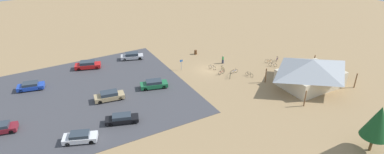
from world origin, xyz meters
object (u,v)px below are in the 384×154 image
at_px(car_green_back_corner, 154,84).
at_px(car_white_inner_stall, 80,137).
at_px(bicycle_red_yard_right, 221,72).
at_px(lot_sign, 181,63).
at_px(car_red_by_curb, 88,65).
at_px(bike_pavilion, 311,71).
at_px(car_maroon_front_row, 0,128).
at_px(bicycle_orange_lone_east, 269,61).
at_px(car_tan_far_end, 109,96).
at_px(car_silver_end_stall, 132,56).
at_px(bicycle_green_yard_center, 230,76).
at_px(visitor_at_bikes, 223,59).
at_px(car_black_aisle_side, 122,119).
at_px(bicycle_purple_back_row, 277,59).
at_px(bicycle_black_by_bin, 249,75).
at_px(bicycle_silver_yard_front, 212,67).
at_px(trash_bin, 196,52).
at_px(car_blue_second_row, 31,86).
at_px(bicycle_yellow_front_row, 223,69).
at_px(bicycle_blue_near_porch, 234,71).
at_px(pine_west, 378,122).

bearing_deg(car_green_back_corner, car_white_inner_stall, 31.32).
distance_m(bicycle_red_yard_right, car_white_inner_stall, 28.29).
xyz_separation_m(lot_sign, car_red_by_curb, (15.40, -9.39, -0.63)).
distance_m(car_red_by_curb, car_green_back_corner, 15.58).
height_order(bike_pavilion, car_maroon_front_row, bike_pavilion).
height_order(bicycle_orange_lone_east, car_tan_far_end, car_tan_far_end).
xyz_separation_m(bicycle_red_yard_right, car_silver_end_stall, (12.04, -14.78, 0.34)).
relative_size(bicycle_green_yard_center, car_red_by_curb, 0.29).
bearing_deg(car_silver_end_stall, car_red_by_curb, 0.29).
distance_m(bicycle_orange_lone_east, car_green_back_corner, 24.22).
xyz_separation_m(car_green_back_corner, visitor_at_bikes, (-16.03, -2.59, 0.12)).
bearing_deg(car_green_back_corner, car_black_aisle_side, 41.70).
relative_size(bicycle_red_yard_right, car_black_aisle_side, 0.33).
relative_size(lot_sign, car_maroon_front_row, 0.48).
bearing_deg(car_silver_end_stall, car_white_inner_stall, 55.38).
bearing_deg(lot_sign, car_silver_end_stall, -55.69).
bearing_deg(visitor_at_bikes, bicycle_green_yard_center, 67.97).
distance_m(bicycle_green_yard_center, bicycle_purple_back_row, 12.64).
xyz_separation_m(lot_sign, car_silver_end_stall, (6.44, -9.44, -0.68)).
distance_m(lot_sign, bicycle_purple_back_row, 19.75).
distance_m(bicycle_purple_back_row, car_white_inner_stall, 41.12).
distance_m(bicycle_black_by_bin, bicycle_silver_yard_front, 7.31).
xyz_separation_m(bicycle_red_yard_right, bicycle_silver_yard_front, (0.29, -2.68, -0.00)).
bearing_deg(bicycle_purple_back_row, car_tan_far_end, -2.90).
distance_m(bicycle_purple_back_row, car_tan_far_end, 34.12).
distance_m(bicycle_red_yard_right, car_red_by_curb, 25.66).
relative_size(bicycle_silver_yard_front, car_black_aisle_side, 0.33).
relative_size(car_tan_far_end, car_green_back_corner, 1.00).
xyz_separation_m(bike_pavilion, trash_bin, (10.40, -21.65, -2.24)).
relative_size(bicycle_black_by_bin, car_blue_second_row, 0.36).
relative_size(bicycle_green_yard_center, car_maroon_front_row, 0.32).
height_order(trash_bin, bicycle_purple_back_row, trash_bin).
bearing_deg(bicycle_yellow_front_row, trash_bin, -86.68).
distance_m(bike_pavilion, bicycle_green_yard_center, 13.99).
bearing_deg(car_white_inner_stall, bicycle_black_by_bin, -172.53).
relative_size(bicycle_blue_near_porch, bicycle_yellow_front_row, 1.02).
xyz_separation_m(trash_bin, car_white_inner_stall, (27.94, 18.00, 0.27)).
height_order(lot_sign, car_red_by_curb, lot_sign).
distance_m(car_white_inner_stall, car_silver_end_stall, 26.89).
bearing_deg(car_tan_far_end, car_maroon_front_row, 4.18).
relative_size(bicycle_purple_back_row, bicycle_blue_near_porch, 0.87).
distance_m(pine_west, bicycle_blue_near_porch, 26.78).
height_order(bicycle_black_by_bin, car_black_aisle_side, car_black_aisle_side).
relative_size(bike_pavilion, car_white_inner_stall, 2.61).
xyz_separation_m(bike_pavilion, pine_west, (6.73, 16.17, 1.61)).
bearing_deg(bicycle_orange_lone_east, car_silver_end_stall, -33.35).
relative_size(bicycle_red_yard_right, bicycle_green_yard_center, 1.13).
distance_m(bicycle_blue_near_porch, car_white_inner_stall, 30.39).
distance_m(bicycle_green_yard_center, bicycle_yellow_front_row, 3.17).
distance_m(car_red_by_curb, visitor_at_bikes, 26.33).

